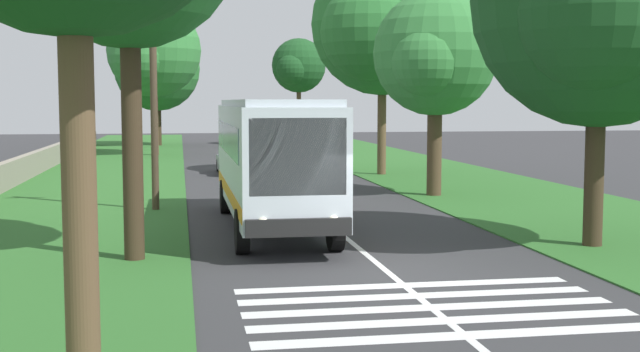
{
  "coord_description": "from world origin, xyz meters",
  "views": [
    {
      "loc": [
        -16.85,
        4.39,
        3.68
      ],
      "look_at": [
        5.77,
        0.54,
        1.6
      ],
      "focal_mm": 46.21,
      "sensor_mm": 36.0,
      "label": 1
    }
  ],
  "objects_px": {
    "roadside_tree_right_2": "(432,57)",
    "utility_pole": "(154,92)",
    "trailing_car_2": "(273,146)",
    "roadside_tree_left_3": "(156,71)",
    "coach_bus": "(271,155)",
    "trailing_car_0": "(235,160)",
    "roadside_tree_right_3": "(297,67)",
    "roadside_tree_right_0": "(378,28)",
    "trailing_minibus_0": "(257,128)",
    "roadside_tree_left_1": "(152,53)",
    "roadside_tree_right_1": "(592,7)",
    "trailing_car_1": "(279,151)"
  },
  "relations": [
    {
      "from": "trailing_car_1",
      "to": "utility_pole",
      "type": "xyz_separation_m",
      "value": [
        -21.95,
        6.84,
        3.35
      ]
    },
    {
      "from": "roadside_tree_left_3",
      "to": "roadside_tree_right_0",
      "type": "relative_size",
      "value": 0.89
    },
    {
      "from": "trailing_minibus_0",
      "to": "roadside_tree_right_1",
      "type": "xyz_separation_m",
      "value": [
        -48.21,
        -3.93,
        4.49
      ]
    },
    {
      "from": "roadside_tree_right_0",
      "to": "utility_pole",
      "type": "distance_m",
      "value": 16.34
    },
    {
      "from": "roadside_tree_left_1",
      "to": "roadside_tree_right_0",
      "type": "relative_size",
      "value": 0.93
    },
    {
      "from": "roadside_tree_left_1",
      "to": "roadside_tree_left_3",
      "type": "height_order",
      "value": "roadside_tree_left_1"
    },
    {
      "from": "trailing_car_0",
      "to": "utility_pole",
      "type": "height_order",
      "value": "utility_pole"
    },
    {
      "from": "roadside_tree_right_1",
      "to": "utility_pole",
      "type": "height_order",
      "value": "roadside_tree_right_1"
    },
    {
      "from": "trailing_car_2",
      "to": "roadside_tree_right_0",
      "type": "distance_m",
      "value": 17.29
    },
    {
      "from": "roadside_tree_left_3",
      "to": "roadside_tree_left_1",
      "type": "bearing_deg",
      "value": -179.51
    },
    {
      "from": "roadside_tree_left_3",
      "to": "utility_pole",
      "type": "relative_size",
      "value": 1.29
    },
    {
      "from": "trailing_minibus_0",
      "to": "roadside_tree_left_1",
      "type": "bearing_deg",
      "value": 142.33
    },
    {
      "from": "trailing_minibus_0",
      "to": "roadside_tree_left_1",
      "type": "relative_size",
      "value": 0.59
    },
    {
      "from": "roadside_tree_right_2",
      "to": "trailing_car_0",
      "type": "bearing_deg",
      "value": 31.2
    },
    {
      "from": "utility_pole",
      "to": "trailing_car_2",
      "type": "bearing_deg",
      "value": -14.41
    },
    {
      "from": "roadside_tree_left_1",
      "to": "roadside_tree_right_0",
      "type": "height_order",
      "value": "roadside_tree_right_0"
    },
    {
      "from": "trailing_car_0",
      "to": "roadside_tree_right_3",
      "type": "distance_m",
      "value": 28.07
    },
    {
      "from": "trailing_car_1",
      "to": "trailing_car_2",
      "type": "xyz_separation_m",
      "value": [
        5.58,
        -0.23,
        0.0
      ]
    },
    {
      "from": "trailing_car_2",
      "to": "trailing_minibus_0",
      "type": "bearing_deg",
      "value": -0.01
    },
    {
      "from": "roadside_tree_left_3",
      "to": "utility_pole",
      "type": "distance_m",
      "value": 41.85
    },
    {
      "from": "trailing_car_1",
      "to": "roadside_tree_left_1",
      "type": "height_order",
      "value": "roadside_tree_left_1"
    },
    {
      "from": "coach_bus",
      "to": "roadside_tree_left_1",
      "type": "distance_m",
      "value": 34.11
    },
    {
      "from": "trailing_car_0",
      "to": "trailing_minibus_0",
      "type": "distance_m",
      "value": 25.56
    },
    {
      "from": "coach_bus",
      "to": "trailing_car_2",
      "type": "distance_m",
      "value": 32.28
    },
    {
      "from": "roadside_tree_left_1",
      "to": "coach_bus",
      "type": "bearing_deg",
      "value": -172.52
    },
    {
      "from": "trailing_car_2",
      "to": "roadside_tree_right_2",
      "type": "height_order",
      "value": "roadside_tree_right_2"
    },
    {
      "from": "trailing_car_1",
      "to": "roadside_tree_right_0",
      "type": "relative_size",
      "value": 0.39
    },
    {
      "from": "coach_bus",
      "to": "trailing_minibus_0",
      "type": "relative_size",
      "value": 1.86
    },
    {
      "from": "trailing_car_0",
      "to": "roadside_tree_left_3",
      "type": "height_order",
      "value": "roadside_tree_left_3"
    },
    {
      "from": "trailing_car_2",
      "to": "trailing_car_1",
      "type": "bearing_deg",
      "value": 177.64
    },
    {
      "from": "trailing_car_2",
      "to": "utility_pole",
      "type": "height_order",
      "value": "utility_pole"
    },
    {
      "from": "trailing_car_2",
      "to": "roadside_tree_right_3",
      "type": "relative_size",
      "value": 0.48
    },
    {
      "from": "trailing_car_2",
      "to": "roadside_tree_right_3",
      "type": "bearing_deg",
      "value": -15.23
    },
    {
      "from": "roadside_tree_left_1",
      "to": "roadside_tree_right_1",
      "type": "height_order",
      "value": "roadside_tree_left_1"
    },
    {
      "from": "trailing_car_0",
      "to": "trailing_car_1",
      "type": "bearing_deg",
      "value": -22.26
    },
    {
      "from": "roadside_tree_right_2",
      "to": "utility_pole",
      "type": "xyz_separation_m",
      "value": [
        -2.71,
        10.5,
        -1.38
      ]
    },
    {
      "from": "roadside_tree_right_0",
      "to": "roadside_tree_right_1",
      "type": "bearing_deg",
      "value": -178.9
    },
    {
      "from": "roadside_tree_right_2",
      "to": "trailing_car_1",
      "type": "bearing_deg",
      "value": 10.76
    },
    {
      "from": "roadside_tree_right_1",
      "to": "roadside_tree_right_2",
      "type": "xyz_separation_m",
      "value": [
        11.53,
        0.51,
        -0.65
      ]
    },
    {
      "from": "coach_bus",
      "to": "roadside_tree_right_1",
      "type": "distance_m",
      "value": 9.55
    },
    {
      "from": "roadside_tree_left_1",
      "to": "utility_pole",
      "type": "xyz_separation_m",
      "value": [
        -28.98,
        -0.96,
        -2.95
      ]
    },
    {
      "from": "trailing_car_1",
      "to": "roadside_tree_right_0",
      "type": "xyz_separation_m",
      "value": [
        -9.98,
        -3.77,
        6.66
      ]
    },
    {
      "from": "roadside_tree_left_3",
      "to": "coach_bus",
      "type": "bearing_deg",
      "value": -174.44
    },
    {
      "from": "trailing_car_1",
      "to": "coach_bus",
      "type": "bearing_deg",
      "value": 172.67
    },
    {
      "from": "trailing_minibus_0",
      "to": "roadside_tree_right_2",
      "type": "xyz_separation_m",
      "value": [
        -36.68,
        -3.43,
        3.84
      ]
    },
    {
      "from": "trailing_car_0",
      "to": "roadside_tree_right_0",
      "type": "height_order",
      "value": "roadside_tree_right_0"
    },
    {
      "from": "trailing_car_2",
      "to": "roadside_tree_left_1",
      "type": "bearing_deg",
      "value": 79.82
    },
    {
      "from": "utility_pole",
      "to": "roadside_tree_right_3",
      "type": "bearing_deg",
      "value": -14.67
    },
    {
      "from": "roadside_tree_right_1",
      "to": "utility_pole",
      "type": "xyz_separation_m",
      "value": [
        8.83,
        11.01,
        -2.02
      ]
    },
    {
      "from": "trailing_minibus_0",
      "to": "utility_pole",
      "type": "xyz_separation_m",
      "value": [
        -39.39,
        7.08,
        2.47
      ]
    }
  ]
}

